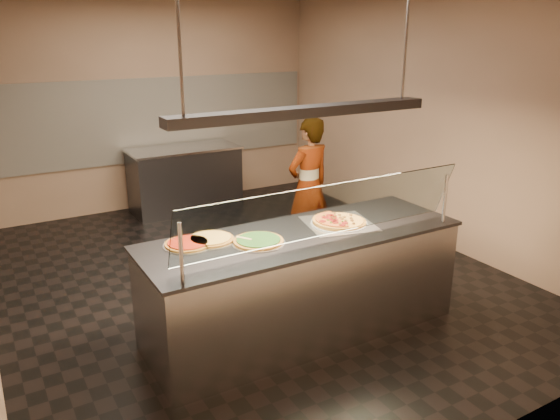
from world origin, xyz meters
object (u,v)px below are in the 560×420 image
perforated_tray (339,223)px  pizza_spinach (258,241)px  pizza_cheese (210,239)px  worker (309,186)px  half_pizza_pepperoni (328,222)px  prep_table (185,179)px  heat_lamp_housing (305,112)px  half_pizza_sausage (349,219)px  pizza_spatula (251,238)px  pizza_tomato (188,243)px  serving_counter (302,283)px  sneeze_guard (327,211)px

perforated_tray → pizza_spinach: (-0.83, -0.04, 0.01)m
pizza_cheese → worker: worker is taller
half_pizza_pepperoni → prep_table: bearing=88.9°
worker → heat_lamp_housing: 2.20m
half_pizza_sausage → heat_lamp_housing: bearing=-175.3°
half_pizza_pepperoni → pizza_cheese: bearing=169.0°
pizza_spatula → prep_table: (0.82, 3.75, -0.49)m
half_pizza_pepperoni → pizza_spatula: (-0.75, 0.02, -0.01)m
pizza_spinach → pizza_tomato: 0.56m
serving_counter → half_pizza_pepperoni: bearing=8.3°
perforated_tray → sneeze_guard: bearing=-136.0°
half_pizza_pepperoni → prep_table: size_ratio=0.32×
serving_counter → pizza_spinach: 0.64m
half_pizza_sausage → pizza_tomato: (-1.45, 0.20, -0.01)m
serving_counter → pizza_spinach: (-0.43, 0.00, 0.48)m
pizza_cheese → prep_table: (1.10, 3.56, -0.48)m
sneeze_guard → worker: 2.21m
pizza_tomato → pizza_spatula: pizza_spatula is taller
pizza_tomato → pizza_spatula: bearing=-20.7°
sneeze_guard → worker: (1.06, 1.90, -0.42)m
serving_counter → pizza_tomato: pizza_tomato is taller
serving_counter → half_pizza_sausage: size_ratio=5.43×
perforated_tray → pizza_spatula: 0.86m
half_pizza_pepperoni → heat_lamp_housing: heat_lamp_housing is taller
sneeze_guard → prep_table: bearing=85.0°
serving_counter → half_pizza_sausage: bearing=4.7°
half_pizza_pepperoni → prep_table: half_pizza_pepperoni is taller
perforated_tray → prep_table: 3.79m
pizza_spinach → prep_table: size_ratio=0.28×
serving_counter → prep_table: 3.82m
pizza_spinach → pizza_tomato: size_ratio=1.11×
half_pizza_sausage → pizza_spinach: half_pizza_sausage is taller
perforated_tray → pizza_spinach: 0.83m
half_pizza_sausage → pizza_spinach: bearing=-177.6°
pizza_spinach → prep_table: bearing=78.3°
half_pizza_sausage → worker: size_ratio=0.32×
pizza_spinach → sneeze_guard: bearing=-39.0°
pizza_cheese → heat_lamp_housing: heat_lamp_housing is taller
perforated_tray → pizza_tomato: size_ratio=1.73×
pizza_tomato → pizza_spatula: size_ratio=1.46×
half_pizza_sausage → pizza_spatula: bearing=179.1°
serving_counter → pizza_cheese: pizza_cheese is taller
pizza_cheese → pizza_spatula: bearing=-33.5°
sneeze_guard → half_pizza_pepperoni: (0.29, 0.38, -0.26)m
sneeze_guard → pizza_tomato: bearing=148.2°
worker → pizza_tomato: bearing=24.4°
worker → pizza_spinach: bearing=37.2°
sneeze_guard → half_pizza_pepperoni: bearing=53.3°
worker → pizza_cheese: bearing=27.1°
pizza_spatula → pizza_tomato: bearing=159.3°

